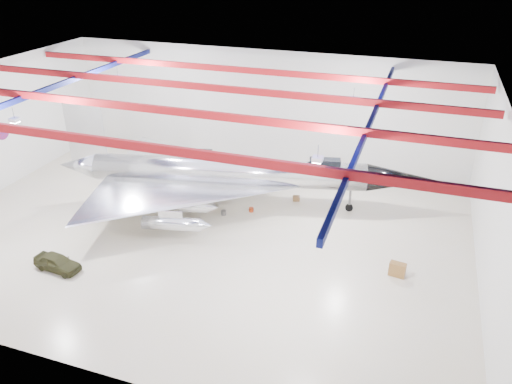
% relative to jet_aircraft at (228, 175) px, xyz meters
% --- Properties ---
extents(floor, '(40.00, 40.00, 0.00)m').
position_rel_jet_aircraft_xyz_m(floor, '(-0.54, -4.32, -2.80)').
color(floor, beige).
rests_on(floor, ground).
extents(wall_back, '(40.00, 0.00, 40.00)m').
position_rel_jet_aircraft_xyz_m(wall_back, '(-0.54, 10.68, 2.70)').
color(wall_back, silver).
rests_on(wall_back, floor).
extents(wall_right, '(0.00, 30.00, 30.00)m').
position_rel_jet_aircraft_xyz_m(wall_right, '(19.46, -4.32, 2.70)').
color(wall_right, silver).
rests_on(wall_right, floor).
extents(ceiling, '(40.00, 40.00, 0.00)m').
position_rel_jet_aircraft_xyz_m(ceiling, '(-0.54, -4.32, 8.20)').
color(ceiling, '#0A0F38').
rests_on(ceiling, wall_back).
extents(ceiling_structure, '(39.50, 29.50, 1.08)m').
position_rel_jet_aircraft_xyz_m(ceiling_structure, '(-0.54, -4.32, 7.53)').
color(ceiling_structure, maroon).
rests_on(ceiling_structure, ceiling).
extents(wall_roundel, '(0.10, 1.50, 1.50)m').
position_rel_jet_aircraft_xyz_m(wall_roundel, '(-20.48, -2.32, 2.20)').
color(wall_roundel, '#B21414').
rests_on(wall_roundel, wall_left).
extents(jet_aircraft, '(30.90, 21.42, 8.53)m').
position_rel_jet_aircraft_xyz_m(jet_aircraft, '(0.00, 0.00, 0.00)').
color(jet_aircraft, silver).
rests_on(jet_aircraft, floor).
extents(jeep, '(3.53, 1.70, 1.16)m').
position_rel_jet_aircraft_xyz_m(jeep, '(-7.56, -12.38, -2.22)').
color(jeep, '#313219').
rests_on(jeep, floor).
extents(desk, '(1.14, 0.70, 0.98)m').
position_rel_jet_aircraft_xyz_m(desk, '(14.34, -5.62, -2.31)').
color(desk, brown).
rests_on(desk, floor).
extents(crate_ply, '(0.57, 0.50, 0.34)m').
position_rel_jet_aircraft_xyz_m(crate_ply, '(-4.72, -0.36, -2.63)').
color(crate_ply, olive).
rests_on(crate_ply, floor).
extents(toolbox_red, '(0.55, 0.46, 0.36)m').
position_rel_jet_aircraft_xyz_m(toolbox_red, '(-2.31, 2.99, -2.62)').
color(toolbox_red, '#9F2E0F').
rests_on(toolbox_red, floor).
extents(engine_drum, '(0.50, 0.50, 0.38)m').
position_rel_jet_aircraft_xyz_m(engine_drum, '(0.24, -1.68, -2.61)').
color(engine_drum, '#59595B').
rests_on(engine_drum, floor).
extents(parts_bin, '(0.70, 0.62, 0.41)m').
position_rel_jet_aircraft_xyz_m(parts_bin, '(5.21, 2.68, -2.59)').
color(parts_bin, olive).
rests_on(parts_bin, floor).
extents(tool_chest, '(0.48, 0.48, 0.35)m').
position_rel_jet_aircraft_xyz_m(tool_chest, '(2.19, -0.43, -2.62)').
color(tool_chest, '#9F2E0F').
rests_on(tool_chest, floor).
extents(oil_barrel, '(0.58, 0.51, 0.34)m').
position_rel_jet_aircraft_xyz_m(oil_barrel, '(-3.05, -0.91, -2.63)').
color(oil_barrel, olive).
rests_on(oil_barrel, floor).
extents(spares_box, '(0.53, 0.53, 0.36)m').
position_rel_jet_aircraft_xyz_m(spares_box, '(2.64, 5.45, -2.61)').
color(spares_box, '#59595B').
rests_on(spares_box, floor).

